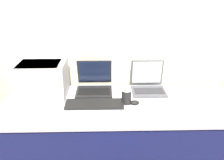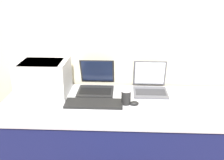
# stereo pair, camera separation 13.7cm
# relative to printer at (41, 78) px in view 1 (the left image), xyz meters

# --- Properties ---
(wall_back) EXTENTS (8.00, 0.05, 2.60)m
(wall_back) POSITION_rel_printer_xyz_m (0.63, 0.29, 0.41)
(wall_back) COLOR beige
(wall_back) RESTS_ON ground_plane
(table) EXTENTS (1.87, 0.75, 0.74)m
(table) POSITION_rel_printer_xyz_m (0.63, -0.15, -0.53)
(table) COLOR #191E51
(table) RESTS_ON ground_plane
(printer) EXTENTS (0.40, 0.34, 0.29)m
(printer) POSITION_rel_printer_xyz_m (0.00, 0.00, 0.00)
(printer) COLOR silver
(printer) RESTS_ON table
(laptop_left) EXTENTS (0.30, 0.35, 0.25)m
(laptop_left) POSITION_rel_printer_xyz_m (0.42, 0.11, -0.10)
(laptop_left) COLOR black
(laptop_left) RESTS_ON table
(laptop_right) EXTENTS (0.29, 0.29, 0.25)m
(laptop_right) POSITION_rel_printer_xyz_m (0.89, 0.10, -0.10)
(laptop_right) COLOR #4C4C51
(laptop_right) RESTS_ON table
(external_keyboard) EXTENTS (0.45, 0.16, 0.02)m
(external_keyboard) POSITION_rel_printer_xyz_m (0.43, -0.19, -0.15)
(external_keyboard) COLOR black
(external_keyboard) RESTS_ON table
(coffee_cup) EXTENTS (0.08, 0.08, 0.12)m
(coffee_cup) POSITION_rel_printer_xyz_m (0.68, -0.16, -0.10)
(coffee_cup) COLOR black
(coffee_cup) RESTS_ON table
(mouse) EXTENTS (0.07, 0.05, 0.03)m
(mouse) POSITION_rel_printer_xyz_m (0.74, -0.18, -0.14)
(mouse) COLOR black
(mouse) RESTS_ON table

